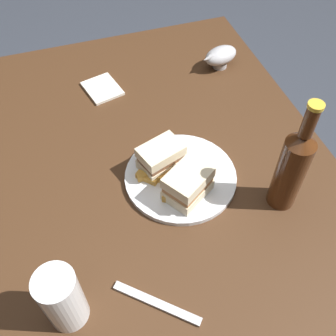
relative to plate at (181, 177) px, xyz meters
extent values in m
plane|color=#333842|center=(0.03, 0.05, -0.71)|extent=(6.00, 6.00, 0.00)
cube|color=#422816|center=(0.03, 0.05, -0.36)|extent=(1.21, 0.88, 0.70)
cylinder|color=white|center=(0.00, 0.00, 0.00)|extent=(0.27, 0.27, 0.01)
cube|color=beige|center=(0.04, 0.04, 0.02)|extent=(0.10, 0.12, 0.03)
cube|color=brown|center=(0.04, 0.04, 0.04)|extent=(0.09, 0.11, 0.01)
cube|color=beige|center=(0.04, 0.04, 0.06)|extent=(0.10, 0.12, 0.03)
cube|color=beige|center=(-0.05, 0.00, 0.02)|extent=(0.12, 0.13, 0.03)
cube|color=#B27A4C|center=(-0.05, 0.00, 0.04)|extent=(0.11, 0.12, 0.02)
cube|color=beige|center=(-0.05, 0.00, 0.06)|extent=(0.12, 0.13, 0.03)
cube|color=gold|center=(0.01, 0.06, 0.02)|extent=(0.05, 0.06, 0.02)
cube|color=#AD702D|center=(0.00, 0.03, 0.02)|extent=(0.03, 0.04, 0.02)
cube|color=gold|center=(0.01, 0.08, 0.01)|extent=(0.05, 0.05, 0.01)
cube|color=gold|center=(-0.06, 0.04, 0.02)|extent=(0.04, 0.05, 0.02)
cube|color=gold|center=(0.02, 0.08, 0.02)|extent=(0.02, 0.04, 0.02)
cylinder|color=white|center=(-0.24, 0.30, 0.07)|extent=(0.07, 0.07, 0.15)
cylinder|color=gold|center=(-0.24, 0.30, 0.04)|extent=(0.06, 0.06, 0.09)
cylinder|color=#B7B7BC|center=(0.37, -0.26, 0.00)|extent=(0.04, 0.04, 0.02)
ellipsoid|color=#B7B7BC|center=(0.37, -0.26, 0.03)|extent=(0.09, 0.12, 0.05)
ellipsoid|color=#381E0F|center=(0.37, -0.26, 0.04)|extent=(0.08, 0.10, 0.02)
cone|color=#B7B7BC|center=(0.36, -0.21, 0.04)|extent=(0.03, 0.04, 0.02)
cylinder|color=#47230F|center=(-0.13, -0.20, 0.09)|extent=(0.06, 0.06, 0.19)
cone|color=#47230F|center=(-0.13, -0.20, 0.19)|extent=(0.06, 0.06, 0.02)
cylinder|color=#47230F|center=(-0.13, -0.20, 0.24)|extent=(0.03, 0.03, 0.07)
cylinder|color=gold|center=(-0.13, -0.20, 0.28)|extent=(0.03, 0.03, 0.01)
cube|color=silver|center=(0.38, 0.11, 0.00)|extent=(0.13, 0.11, 0.01)
cube|color=silver|center=(-0.27, 0.14, 0.00)|extent=(0.13, 0.14, 0.01)
camera|label=1|loc=(-0.54, 0.21, 0.74)|focal=42.19mm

